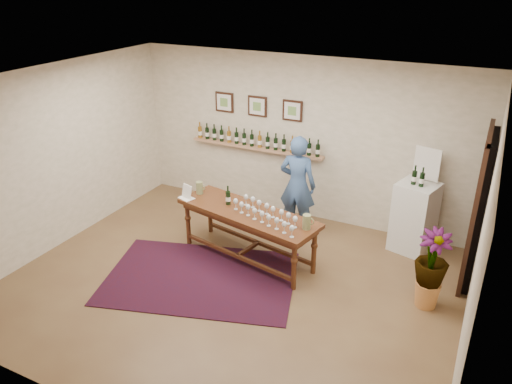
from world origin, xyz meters
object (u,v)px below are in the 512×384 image
at_px(display_pedestal, 414,217).
at_px(tasting_table, 248,218).
at_px(potted_plant, 431,269).
at_px(person, 298,185).

bearing_deg(display_pedestal, tasting_table, -147.81).
bearing_deg(potted_plant, tasting_table, 179.39).
height_order(tasting_table, potted_plant, potted_plant).
bearing_deg(tasting_table, display_pedestal, 44.19).
distance_m(display_pedestal, person, 1.87).
height_order(display_pedestal, potted_plant, display_pedestal).
relative_size(tasting_table, display_pedestal, 2.10).
bearing_deg(display_pedestal, potted_plant, -71.97).
bearing_deg(person, potted_plant, 150.70).
distance_m(tasting_table, display_pedestal, 2.57).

